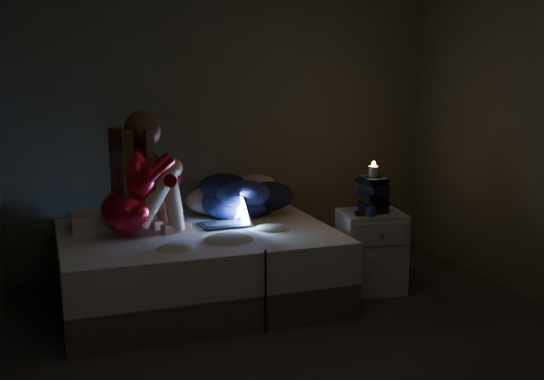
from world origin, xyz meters
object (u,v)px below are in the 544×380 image
bed (198,265)px  phone (362,214)px  candle (373,171)px  woman (125,175)px  laptop (223,210)px  nightstand (371,251)px

bed → phone: phone is taller
candle → woman: bearing=174.3°
woman → laptop: (0.70, 0.07, -0.31)m
nightstand → woman: bearing=-177.1°
woman → candle: size_ratio=10.77×
laptop → candle: size_ratio=4.39×
laptop → nightstand: laptop is taller
nightstand → candle: candle is taller
bed → nightstand: (1.29, -0.22, 0.04)m
nightstand → candle: bearing=64.2°
laptop → nightstand: 1.16m
bed → phone: bearing=-13.5°
nightstand → phone: bearing=-142.5°
woman → laptop: 0.77m
bed → laptop: size_ratio=5.41×
laptop → nightstand: (1.08, -0.27, -0.34)m
laptop → phone: laptop is taller
laptop → phone: 1.02m
bed → candle: candle is taller
bed → woman: woman is taller
bed → laptop: (0.21, 0.05, 0.39)m
nightstand → phone: phone is taller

